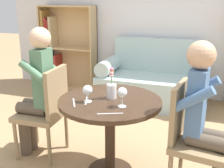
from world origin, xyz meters
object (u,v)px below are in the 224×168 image
(chair_right, at_px, (192,135))
(wine_glass_left, at_px, (88,91))
(bookshelf_left, at_px, (62,50))
(wine_glass_right, at_px, (122,93))
(person_right, at_px, (206,118))
(flower_vase, at_px, (111,87))
(couch, at_px, (153,82))
(person_left, at_px, (37,91))
(chair_left, at_px, (47,109))

(chair_right, bearing_deg, wine_glass_left, 104.81)
(bookshelf_left, relative_size, wine_glass_right, 8.87)
(person_right, xyz_separation_m, flower_vase, (-0.77, 0.07, 0.14))
(flower_vase, bearing_deg, couch, 89.89)
(person_right, relative_size, wine_glass_left, 8.75)
(couch, relative_size, person_left, 1.22)
(couch, bearing_deg, person_left, -113.09)
(wine_glass_right, bearing_deg, person_left, 167.66)
(chair_right, height_order, person_left, person_left)
(person_left, distance_m, person_right, 1.53)
(wine_glass_left, xyz_separation_m, flower_vase, (0.15, 0.15, 0.00))
(couch, bearing_deg, flower_vase, -90.11)
(couch, distance_m, chair_left, 1.92)
(chair_left, height_order, chair_right, same)
(chair_right, distance_m, wine_glass_right, 0.63)
(chair_left, xyz_separation_m, wine_glass_right, (0.82, -0.20, 0.32))
(couch, xyz_separation_m, person_right, (0.76, -1.90, 0.35))
(wine_glass_left, bearing_deg, couch, 85.60)
(couch, xyz_separation_m, wine_glass_right, (0.14, -1.99, 0.50))
(couch, distance_m, wine_glass_left, 2.05)
(chair_left, distance_m, wine_glass_right, 0.90)
(chair_right, distance_m, person_left, 1.45)
(wine_glass_left, relative_size, flower_vase, 0.54)
(person_right, relative_size, wine_glass_right, 7.89)
(bookshelf_left, distance_m, chair_left, 2.28)
(person_left, height_order, wine_glass_right, person_left)
(flower_vase, bearing_deg, wine_glass_left, -135.23)
(chair_left, height_order, person_right, person_right)
(chair_left, relative_size, person_left, 0.71)
(bookshelf_left, height_order, wine_glass_left, bookshelf_left)
(wine_glass_right, bearing_deg, chair_right, 11.31)
(wine_glass_left, xyz_separation_m, wine_glass_right, (0.29, -0.01, 0.02))
(couch, height_order, chair_right, couch)
(chair_right, distance_m, person_right, 0.19)
(bookshelf_left, bearing_deg, wine_glass_right, -51.84)
(bookshelf_left, distance_m, person_right, 3.24)
(wine_glass_left, distance_m, wine_glass_right, 0.29)
(wine_glass_left, bearing_deg, flower_vase, 44.77)
(chair_right, height_order, wine_glass_right, chair_right)
(person_right, bearing_deg, person_left, 93.83)
(person_right, bearing_deg, bookshelf_left, 55.81)
(person_left, bearing_deg, bookshelf_left, -159.30)
(chair_left, bearing_deg, couch, 157.08)
(chair_left, height_order, wine_glass_right, chair_left)
(chair_left, bearing_deg, chair_right, 83.68)
(person_left, xyz_separation_m, wine_glass_right, (0.91, -0.20, 0.15))
(wine_glass_right, xyz_separation_m, flower_vase, (-0.15, 0.16, -0.02))
(chair_right, height_order, wine_glass_left, chair_right)
(bookshelf_left, xyz_separation_m, chair_right, (2.31, -2.16, -0.15))
(couch, xyz_separation_m, flower_vase, (-0.00, -1.83, 0.49))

